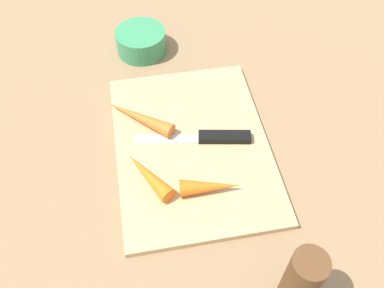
{
  "coord_description": "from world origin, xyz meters",
  "views": [
    {
      "loc": [
        0.44,
        -0.08,
        0.58
      ],
      "look_at": [
        0.0,
        0.0,
        0.01
      ],
      "focal_mm": 39.43,
      "sensor_mm": 36.0,
      "label": 1
    }
  ],
  "objects_px": {
    "knife": "(217,137)",
    "carrot_longest": "(138,117)",
    "cutting_board": "(192,146)",
    "carrot_medium": "(148,175)",
    "small_bowl": "(141,41)",
    "pepper_grinder": "(300,282)",
    "carrot_shortest": "(210,187)"
  },
  "relations": [
    {
      "from": "small_bowl",
      "to": "knife",
      "type": "bearing_deg",
      "value": 20.42
    },
    {
      "from": "carrot_longest",
      "to": "carrot_shortest",
      "type": "relative_size",
      "value": 1.44
    },
    {
      "from": "carrot_shortest",
      "to": "carrot_longest",
      "type": "bearing_deg",
      "value": 126.83
    },
    {
      "from": "cutting_board",
      "to": "pepper_grinder",
      "type": "xyz_separation_m",
      "value": [
        0.28,
        0.09,
        0.06
      ]
    },
    {
      "from": "knife",
      "to": "carrot_medium",
      "type": "height_order",
      "value": "carrot_medium"
    },
    {
      "from": "small_bowl",
      "to": "carrot_medium",
      "type": "bearing_deg",
      "value": -4.15
    },
    {
      "from": "carrot_longest",
      "to": "small_bowl",
      "type": "bearing_deg",
      "value": -57.64
    },
    {
      "from": "carrot_medium",
      "to": "small_bowl",
      "type": "height_order",
      "value": "small_bowl"
    },
    {
      "from": "carrot_medium",
      "to": "carrot_shortest",
      "type": "bearing_deg",
      "value": -144.23
    },
    {
      "from": "cutting_board",
      "to": "knife",
      "type": "relative_size",
      "value": 1.8
    },
    {
      "from": "carrot_longest",
      "to": "carrot_shortest",
      "type": "xyz_separation_m",
      "value": [
        0.16,
        0.1,
        0.0
      ]
    },
    {
      "from": "cutting_board",
      "to": "knife",
      "type": "height_order",
      "value": "knife"
    },
    {
      "from": "carrot_medium",
      "to": "pepper_grinder",
      "type": "relative_size",
      "value": 0.82
    },
    {
      "from": "cutting_board",
      "to": "carrot_medium",
      "type": "xyz_separation_m",
      "value": [
        0.06,
        -0.08,
        0.02
      ]
    },
    {
      "from": "carrot_shortest",
      "to": "small_bowl",
      "type": "height_order",
      "value": "small_bowl"
    },
    {
      "from": "carrot_shortest",
      "to": "pepper_grinder",
      "type": "height_order",
      "value": "pepper_grinder"
    },
    {
      "from": "knife",
      "to": "small_bowl",
      "type": "height_order",
      "value": "small_bowl"
    },
    {
      "from": "knife",
      "to": "small_bowl",
      "type": "xyz_separation_m",
      "value": [
        -0.27,
        -0.1,
        0.01
      ]
    },
    {
      "from": "small_bowl",
      "to": "pepper_grinder",
      "type": "distance_m",
      "value": 0.57
    },
    {
      "from": "carrot_medium",
      "to": "small_bowl",
      "type": "relative_size",
      "value": 1.03
    },
    {
      "from": "carrot_shortest",
      "to": "pepper_grinder",
      "type": "distance_m",
      "value": 0.2
    },
    {
      "from": "knife",
      "to": "carrot_longest",
      "type": "height_order",
      "value": "carrot_longest"
    },
    {
      "from": "knife",
      "to": "carrot_shortest",
      "type": "height_order",
      "value": "carrot_shortest"
    },
    {
      "from": "carrot_medium",
      "to": "carrot_shortest",
      "type": "distance_m",
      "value": 0.1
    },
    {
      "from": "cutting_board",
      "to": "carrot_medium",
      "type": "bearing_deg",
      "value": -54.27
    },
    {
      "from": "cutting_board",
      "to": "small_bowl",
      "type": "distance_m",
      "value": 0.28
    },
    {
      "from": "carrot_medium",
      "to": "carrot_longest",
      "type": "height_order",
      "value": "same"
    },
    {
      "from": "carrot_longest",
      "to": "knife",
      "type": "bearing_deg",
      "value": -166.94
    },
    {
      "from": "small_bowl",
      "to": "carrot_longest",
      "type": "bearing_deg",
      "value": -7.34
    },
    {
      "from": "carrot_medium",
      "to": "carrot_shortest",
      "type": "xyz_separation_m",
      "value": [
        0.04,
        0.09,
        0.0
      ]
    },
    {
      "from": "carrot_medium",
      "to": "small_bowl",
      "type": "bearing_deg",
      "value": -35.25
    },
    {
      "from": "carrot_longest",
      "to": "cutting_board",
      "type": "bearing_deg",
      "value": -178.66
    }
  ]
}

